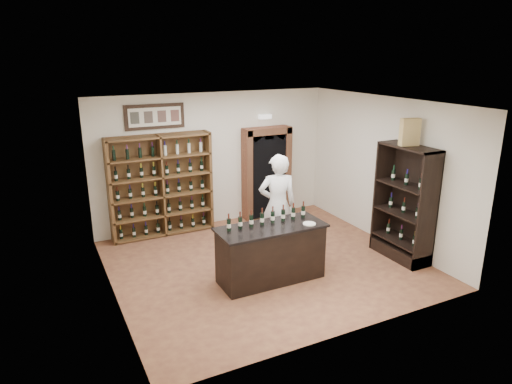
% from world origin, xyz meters
% --- Properties ---
extents(floor, '(5.50, 5.50, 0.00)m').
position_xyz_m(floor, '(0.00, 0.00, 0.00)').
color(floor, '#95613B').
rests_on(floor, ground).
extents(ceiling, '(5.50, 5.50, 0.00)m').
position_xyz_m(ceiling, '(0.00, 0.00, 3.00)').
color(ceiling, white).
rests_on(ceiling, wall_back).
extents(wall_back, '(5.50, 0.04, 3.00)m').
position_xyz_m(wall_back, '(0.00, 2.50, 1.50)').
color(wall_back, silver).
rests_on(wall_back, ground).
extents(wall_left, '(0.04, 5.00, 3.00)m').
position_xyz_m(wall_left, '(-2.75, 0.00, 1.50)').
color(wall_left, silver).
rests_on(wall_left, ground).
extents(wall_right, '(0.04, 5.00, 3.00)m').
position_xyz_m(wall_right, '(2.75, 0.00, 1.50)').
color(wall_right, silver).
rests_on(wall_right, ground).
extents(wine_shelf, '(2.20, 0.38, 2.20)m').
position_xyz_m(wine_shelf, '(-1.30, 2.33, 1.10)').
color(wine_shelf, brown).
rests_on(wine_shelf, ground).
extents(framed_picture, '(1.25, 0.04, 0.52)m').
position_xyz_m(framed_picture, '(-1.30, 2.47, 2.55)').
color(framed_picture, black).
rests_on(framed_picture, wall_back).
extents(arched_doorway, '(1.17, 0.35, 2.17)m').
position_xyz_m(arched_doorway, '(1.25, 2.33, 1.14)').
color(arched_doorway, black).
rests_on(arched_doorway, ground).
extents(emergency_light, '(0.30, 0.10, 0.10)m').
position_xyz_m(emergency_light, '(1.25, 2.42, 2.40)').
color(emergency_light, white).
rests_on(emergency_light, wall_back).
extents(tasting_counter, '(1.88, 0.78, 1.00)m').
position_xyz_m(tasting_counter, '(-0.20, -0.60, 0.49)').
color(tasting_counter, black).
rests_on(tasting_counter, ground).
extents(counter_bottle_0, '(0.07, 0.07, 0.30)m').
position_xyz_m(counter_bottle_0, '(-0.92, -0.47, 1.11)').
color(counter_bottle_0, black).
rests_on(counter_bottle_0, tasting_counter).
extents(counter_bottle_1, '(0.07, 0.07, 0.30)m').
position_xyz_m(counter_bottle_1, '(-0.71, -0.47, 1.11)').
color(counter_bottle_1, black).
rests_on(counter_bottle_1, tasting_counter).
extents(counter_bottle_2, '(0.07, 0.07, 0.30)m').
position_xyz_m(counter_bottle_2, '(-0.51, -0.47, 1.11)').
color(counter_bottle_2, black).
rests_on(counter_bottle_2, tasting_counter).
extents(counter_bottle_3, '(0.07, 0.07, 0.30)m').
position_xyz_m(counter_bottle_3, '(-0.30, -0.47, 1.11)').
color(counter_bottle_3, black).
rests_on(counter_bottle_3, tasting_counter).
extents(counter_bottle_4, '(0.07, 0.07, 0.30)m').
position_xyz_m(counter_bottle_4, '(-0.10, -0.47, 1.11)').
color(counter_bottle_4, black).
rests_on(counter_bottle_4, tasting_counter).
extents(counter_bottle_5, '(0.07, 0.07, 0.30)m').
position_xyz_m(counter_bottle_5, '(0.11, -0.47, 1.11)').
color(counter_bottle_5, black).
rests_on(counter_bottle_5, tasting_counter).
extents(counter_bottle_6, '(0.07, 0.07, 0.30)m').
position_xyz_m(counter_bottle_6, '(0.31, -0.47, 1.11)').
color(counter_bottle_6, black).
rests_on(counter_bottle_6, tasting_counter).
extents(counter_bottle_7, '(0.07, 0.07, 0.30)m').
position_xyz_m(counter_bottle_7, '(0.52, -0.47, 1.11)').
color(counter_bottle_7, black).
rests_on(counter_bottle_7, tasting_counter).
extents(side_cabinet, '(0.48, 1.20, 2.20)m').
position_xyz_m(side_cabinet, '(2.52, -0.90, 0.75)').
color(side_cabinet, black).
rests_on(side_cabinet, ground).
extents(shopkeeper, '(0.84, 0.68, 2.01)m').
position_xyz_m(shopkeeper, '(0.43, 0.31, 1.01)').
color(shopkeeper, white).
rests_on(shopkeeper, ground).
extents(plate, '(0.22, 0.22, 0.02)m').
position_xyz_m(plate, '(0.43, -0.81, 1.01)').
color(plate, beige).
rests_on(plate, tasting_counter).
extents(wine_crate, '(0.38, 0.23, 0.50)m').
position_xyz_m(wine_crate, '(2.48, -0.87, 2.45)').
color(wine_crate, tan).
rests_on(wine_crate, side_cabinet).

